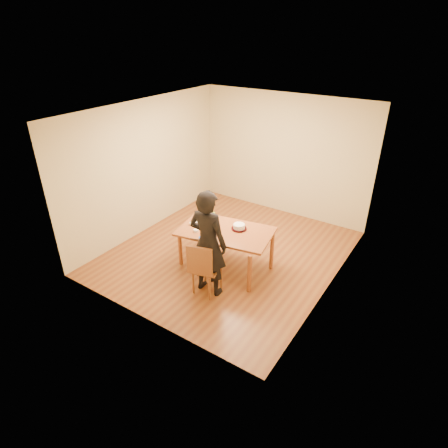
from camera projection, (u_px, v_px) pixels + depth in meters
The scene contains 16 objects.
room_shell at pixel (239, 182), 6.92m from camera, with size 4.00×4.50×2.70m.
dining_table at pixel (226, 231), 6.55m from camera, with size 1.61×0.96×0.04m, color brown.
dining_chair at pixel (207, 269), 6.04m from camera, with size 0.38×0.38×0.04m, color brown.
cake_plate at pixel (239, 229), 6.58m from camera, with size 0.27×0.27×0.02m, color red.
cake at pixel (239, 226), 6.56m from camera, with size 0.21×0.21×0.07m, color white.
frosting_dome at pixel (239, 224), 6.54m from camera, with size 0.20×0.20×0.03m, color white.
frosting_tub at pixel (208, 234), 6.37m from camera, with size 0.08×0.08×0.07m, color white.
frosting_lid at pixel (202, 238), 6.31m from camera, with size 0.10×0.10×0.01m, color #1840A1.
frosting_dollop at pixel (201, 237), 6.31m from camera, with size 0.04×0.04×0.02m, color white.
ramekin_green at pixel (196, 230), 6.50m from camera, with size 0.09×0.09×0.04m, color white.
ramekin_yellow at pixel (197, 222), 6.76m from camera, with size 0.09×0.09×0.04m, color white.
ramekin_multi at pixel (192, 224), 6.72m from camera, with size 0.09×0.09×0.04m, color white.
candy_box_pink at pixel (212, 214), 7.08m from camera, with size 0.12×0.06×0.02m, color #F138BA.
candy_box_green at pixel (212, 213), 7.08m from camera, with size 0.12×0.06×0.02m, color green.
spatula at pixel (194, 239), 6.27m from camera, with size 0.15×0.01×0.01m, color black.
person at pixel (208, 243), 5.86m from camera, with size 0.66×0.43×1.81m, color black.
Camera 1 is at (3.35, -5.19, 3.95)m, focal length 30.00 mm.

